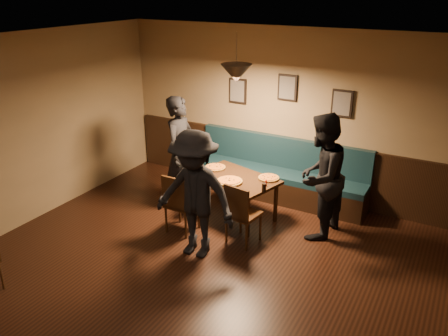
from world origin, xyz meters
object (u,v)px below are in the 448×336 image
(soda_glass, at_px, (264,188))
(chair_near_right, at_px, (244,213))
(tabasco_bottle, at_px, (266,183))
(booth_bench, at_px, (277,170))
(chair_near_left, at_px, (182,202))
(dining_table, at_px, (235,197))
(diner_right, at_px, (320,177))
(diner_left, at_px, (181,152))
(diner_front, at_px, (195,195))

(soda_glass, bearing_deg, chair_near_right, -114.14)
(tabasco_bottle, bearing_deg, booth_bench, 103.37)
(chair_near_left, bearing_deg, soda_glass, 25.08)
(dining_table, relative_size, chair_near_right, 1.38)
(diner_right, bearing_deg, dining_table, -78.07)
(diner_left, distance_m, diner_right, 2.26)
(booth_bench, distance_m, diner_left, 1.64)
(chair_near_right, xyz_separation_m, diner_left, (-1.43, 0.59, 0.45))
(diner_front, bearing_deg, diner_left, 128.68)
(diner_right, relative_size, tabasco_bottle, 16.75)
(soda_glass, bearing_deg, diner_front, -122.01)
(diner_left, height_order, diner_front, diner_left)
(diner_right, bearing_deg, chair_near_right, -42.98)
(chair_near_left, relative_size, chair_near_right, 1.01)
(chair_near_right, bearing_deg, dining_table, 135.92)
(diner_left, bearing_deg, tabasco_bottle, -95.47)
(diner_front, bearing_deg, dining_table, 89.20)
(chair_near_right, relative_size, soda_glass, 6.84)
(diner_front, height_order, tabasco_bottle, diner_front)
(diner_left, height_order, diner_right, diner_right)
(diner_right, relative_size, soda_glass, 13.72)
(soda_glass, height_order, tabasco_bottle, soda_glass)
(diner_left, bearing_deg, dining_table, -93.17)
(dining_table, bearing_deg, diner_front, -73.77)
(diner_right, bearing_deg, tabasco_bottle, -70.22)
(diner_front, bearing_deg, tabasco_bottle, 63.19)
(dining_table, relative_size, diner_front, 0.72)
(diner_right, relative_size, diner_front, 1.04)
(diner_right, distance_m, tabasco_bottle, 0.78)
(diner_left, distance_m, soda_glass, 1.60)
(chair_near_left, height_order, diner_right, diner_right)
(dining_table, distance_m, diner_right, 1.41)
(dining_table, xyz_separation_m, diner_right, (1.28, 0.11, 0.57))
(booth_bench, xyz_separation_m, soda_glass, (0.29, -1.20, 0.24))
(chair_near_right, height_order, diner_right, diner_right)
(dining_table, bearing_deg, chair_near_right, -37.83)
(booth_bench, xyz_separation_m, tabasco_bottle, (0.24, -1.00, 0.22))
(booth_bench, height_order, chair_near_left, booth_bench)
(chair_near_right, distance_m, diner_right, 1.18)
(chair_near_right, distance_m, diner_left, 1.61)
(diner_right, distance_m, diner_front, 1.79)
(dining_table, relative_size, tabasco_bottle, 11.53)
(diner_right, bearing_deg, booth_bench, -123.29)
(diner_right, xyz_separation_m, soda_glass, (-0.69, -0.37, -0.17))
(tabasco_bottle, bearing_deg, chair_near_left, -145.89)
(diner_right, height_order, tabasco_bottle, diner_right)
(booth_bench, distance_m, soda_glass, 1.26)
(chair_near_right, bearing_deg, soda_glass, 74.60)
(diner_front, relative_size, soda_glass, 13.18)
(diner_left, bearing_deg, diner_front, -142.64)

